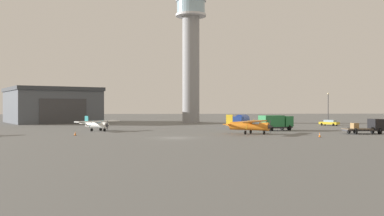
# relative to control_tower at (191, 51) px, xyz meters

# --- Properties ---
(ground_plane) EXTENTS (400.00, 400.00, 0.00)m
(ground_plane) POSITION_rel_control_tower_xyz_m (-6.07, -57.24, -20.12)
(ground_plane) COLOR #60605E
(control_tower) EXTENTS (8.50, 8.50, 38.39)m
(control_tower) POSITION_rel_control_tower_xyz_m (0.00, 0.00, 0.00)
(control_tower) COLOR gray
(control_tower) RESTS_ON ground_plane
(hangar) EXTENTS (31.49, 32.07, 9.75)m
(hangar) POSITION_rel_control_tower_xyz_m (-39.23, 3.94, -15.22)
(hangar) COLOR #4C5159
(hangar) RESTS_ON ground_plane
(airplane_orange) EXTENTS (8.13, 9.73, 3.16)m
(airplane_orange) POSITION_rel_control_tower_xyz_m (6.15, -49.68, -18.64)
(airplane_orange) COLOR orange
(airplane_orange) RESTS_ON ground_plane
(airplane_white) EXTENTS (7.42, 7.63, 2.75)m
(airplane_white) POSITION_rel_control_tower_xyz_m (-20.11, -39.15, -18.83)
(airplane_white) COLOR white
(airplane_white) RESTS_ON ground_plane
(truck_flatbed_black) EXTENTS (6.47, 3.46, 2.47)m
(truck_flatbed_black) POSITION_rel_control_tower_xyz_m (26.21, -50.39, -18.90)
(truck_flatbed_black) COLOR #38383D
(truck_flatbed_black) RESTS_ON ground_plane
(truck_box_green) EXTENTS (6.90, 4.73, 2.86)m
(truck_box_green) POSITION_rel_control_tower_xyz_m (13.31, -39.87, -18.48)
(truck_box_green) COLOR #38383D
(truck_box_green) RESTS_ON ground_plane
(truck_fuel_tanker_blue) EXTENTS (4.83, 6.57, 2.84)m
(truck_fuel_tanker_blue) POSITION_rel_control_tower_xyz_m (8.58, -29.83, -18.52)
(truck_fuel_tanker_blue) COLOR #38383D
(truck_fuel_tanker_blue) RESTS_ON ground_plane
(car_yellow) EXTENTS (4.29, 4.59, 1.37)m
(car_yellow) POSITION_rel_control_tower_xyz_m (31.47, -20.66, -19.37)
(car_yellow) COLOR gold
(car_yellow) RESTS_ON ground_plane
(light_post_east) EXTENTS (0.44, 0.44, 8.00)m
(light_post_east) POSITION_rel_control_tower_xyz_m (33.51, -14.76, -15.30)
(light_post_east) COLOR #38383D
(light_post_east) RESTS_ON ground_plane
(traffic_cone_near_left) EXTENTS (0.36, 0.36, 0.73)m
(traffic_cone_near_left) POSITION_rel_control_tower_xyz_m (15.11, -57.48, -19.75)
(traffic_cone_near_left) COLOR black
(traffic_cone_near_left) RESTS_ON ground_plane
(traffic_cone_near_right) EXTENTS (0.36, 0.36, 0.67)m
(traffic_cone_near_right) POSITION_rel_control_tower_xyz_m (-21.54, -51.27, -19.79)
(traffic_cone_near_right) COLOR black
(traffic_cone_near_right) RESTS_ON ground_plane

